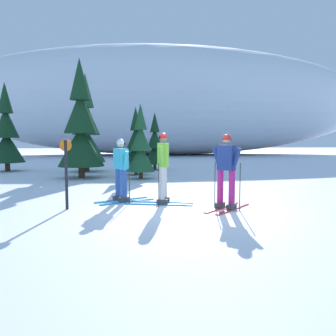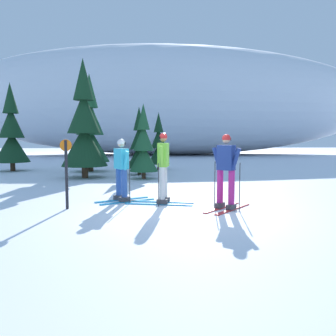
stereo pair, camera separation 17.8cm
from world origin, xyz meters
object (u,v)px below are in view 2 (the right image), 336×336
Objects in this scene: skier_lime_jacket at (163,167)px; pine_tree_left at (90,131)px; pine_tree_far_left at (12,134)px; pine_tree_center_left at (84,128)px; pine_tree_right at (144,148)px; trail_marker_post at (66,170)px; skier_navy_jacket at (226,170)px; pine_tree_center_right at (139,146)px; skier_cyan_jacket at (122,169)px; pine_tree_far_right at (159,146)px.

skier_lime_jacket is 9.89m from pine_tree_left.
pine_tree_center_left is (4.34, -3.65, 0.20)m from pine_tree_far_left.
pine_tree_right is (2.71, -3.62, -0.79)m from pine_tree_left.
pine_tree_right reaches higher than trail_marker_post.
skier_navy_jacket is 0.56× the size of pine_tree_center_right.
skier_lime_jacket is 2.40m from trail_marker_post.
skier_cyan_jacket is 1.54m from trail_marker_post.
pine_tree_far_left reaches higher than pine_tree_right.
pine_tree_center_right is 1.01× the size of pine_tree_far_right.
pine_tree_center_left is 1.60× the size of pine_tree_center_right.
skier_navy_jacket is 13.95m from pine_tree_far_left.
pine_tree_far_right is at bearing 80.39° from skier_cyan_jacket.
skier_lime_jacket is 0.39× the size of pine_tree_far_left.
pine_tree_far_left reaches higher than skier_cyan_jacket.
pine_tree_far_left is 1.46× the size of pine_tree_right.
skier_navy_jacket is 0.35× the size of pine_tree_center_left.
pine_tree_far_left reaches higher than trail_marker_post.
pine_tree_far_left is at bearing 128.80° from skier_navy_jacket.
pine_tree_far_right is at bearing 86.91° from skier_lime_jacket.
pine_tree_center_left reaches higher than pine_tree_right.
trail_marker_post is at bearing -85.71° from pine_tree_left.
pine_tree_center_right is 1.92× the size of trail_marker_post.
pine_tree_center_right reaches higher than skier_cyan_jacket.
skier_cyan_jacket is 1.01× the size of trail_marker_post.
skier_navy_jacket is 6.82m from pine_tree_right.
pine_tree_right is (-1.82, 6.56, 0.39)m from skier_navy_jacket.
skier_lime_jacket is 10.04m from pine_tree_far_right.
pine_tree_right is 1.90× the size of trail_marker_post.
pine_tree_right is 4.42m from pine_tree_far_right.
pine_tree_right is at bearing -53.23° from pine_tree_left.
pine_tree_right is at bearing 93.85° from skier_lime_jacket.
pine_tree_far_left reaches higher than skier_lime_jacket.
pine_tree_left is at bearing 126.77° from pine_tree_right.
pine_tree_center_left is (-1.86, 5.90, 1.26)m from skier_cyan_jacket.
trail_marker_post is (-2.90, -10.45, -0.39)m from pine_tree_far_right.
pine_tree_center_right is (2.54, -1.86, -0.78)m from pine_tree_left.
pine_tree_far_left is 1.47× the size of pine_tree_far_right.
pine_tree_left is 3.24m from pine_tree_center_right.
skier_navy_jacket is (1.43, -0.87, -0.03)m from skier_lime_jacket.
skier_lime_jacket is at bearing -53.87° from pine_tree_far_left.
pine_tree_right is at bearing 72.12° from trail_marker_post.
skier_lime_jacket is at bearing -71.65° from pine_tree_left.
pine_tree_left is (-2.01, 8.90, 1.23)m from skier_cyan_jacket.
pine_tree_far_right is at bearing 77.93° from pine_tree_right.
skier_cyan_jacket is 0.53× the size of pine_tree_center_right.
pine_tree_far_right is 10.85m from trail_marker_post.
skier_navy_jacket is at bearing -76.59° from pine_tree_center_right.
pine_tree_left reaches higher than skier_cyan_jacket.
pine_tree_far_left is 7.21m from pine_tree_center_right.
pine_tree_right is at bearing -84.55° from pine_tree_center_right.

